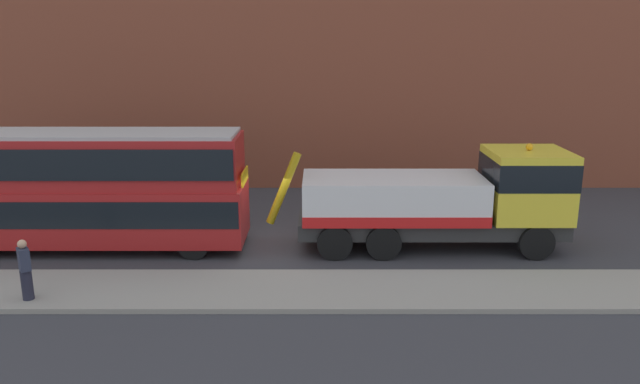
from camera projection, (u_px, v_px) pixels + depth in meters
name	position (u px, v px, depth m)	size (l,w,h in m)	color
ground_plane	(271.00, 244.00, 21.50)	(120.00, 120.00, 0.00)	#38383D
near_kerb	(260.00, 290.00, 17.41)	(60.00, 2.80, 0.15)	gray
building_facade	(281.00, 15.00, 27.96)	(60.00, 1.50, 16.00)	brown
recovery_tow_truck	(442.00, 199.00, 20.70)	(10.15, 2.67, 3.67)	#2D2D2D
double_decker_bus	(79.00, 186.00, 20.52)	(11.06, 2.59, 4.06)	#AD1E1E
pedestrian_onlooker	(22.00, 271.00, 16.42)	(0.44, 0.48, 1.71)	#232333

